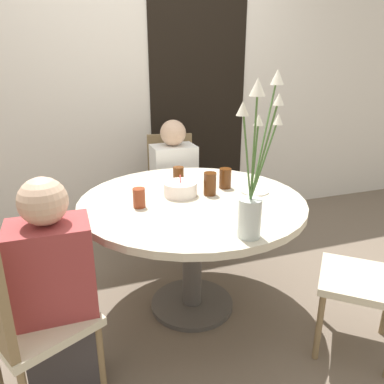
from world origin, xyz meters
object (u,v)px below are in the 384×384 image
at_px(drink_glass_0, 178,175).
at_px(drink_glass_2, 139,198).
at_px(side_plate, 255,191).
at_px(drink_glass_1, 225,178).
at_px(chair_right_flank, 20,314).
at_px(drink_glass_3, 210,184).
at_px(chair_far_back, 172,182).
at_px(flower_vase, 254,184).
at_px(person_boy, 57,298).
at_px(chair_left_flank, 381,269).
at_px(birthday_cake, 180,189).
at_px(person_guest, 174,189).

bearing_deg(drink_glass_0, drink_glass_2, -134.37).
relative_size(side_plate, drink_glass_2, 1.61).
relative_size(side_plate, drink_glass_1, 1.38).
bearing_deg(side_plate, chair_right_flank, -161.35).
height_order(drink_glass_2, drink_glass_3, drink_glass_3).
xyz_separation_m(chair_far_back, flower_vase, (-0.08, -1.57, 0.49)).
relative_size(drink_glass_2, person_boy, 0.10).
height_order(chair_left_flank, person_boy, person_boy).
distance_m(birthday_cake, drink_glass_1, 0.31).
xyz_separation_m(drink_glass_1, drink_glass_3, (-0.14, -0.09, 0.01)).
bearing_deg(drink_glass_2, flower_vase, -53.16).
bearing_deg(chair_left_flank, person_boy, -59.28).
distance_m(person_guest, person_boy, 1.54).
bearing_deg(chair_right_flank, birthday_cake, -85.15).
bearing_deg(person_boy, chair_right_flank, -153.29).
relative_size(birthday_cake, drink_glass_1, 1.57).
height_order(drink_glass_0, drink_glass_3, drink_glass_3).
relative_size(chair_far_back, drink_glass_1, 7.20).
height_order(flower_vase, side_plate, flower_vase).
relative_size(drink_glass_1, person_guest, 0.12).
height_order(flower_vase, drink_glass_3, flower_vase).
height_order(chair_right_flank, drink_glass_0, chair_right_flank).
bearing_deg(drink_glass_1, birthday_cake, -172.45).
bearing_deg(side_plate, person_guest, 106.31).
distance_m(chair_far_back, person_guest, 0.16).
relative_size(chair_right_flank, drink_glass_3, 6.60).
relative_size(flower_vase, drink_glass_0, 6.82).
relative_size(birthday_cake, flower_vase, 0.27).
bearing_deg(drink_glass_0, flower_vase, -85.22).
distance_m(birthday_cake, side_plate, 0.45).
distance_m(chair_left_flank, flower_vase, 0.85).
xyz_separation_m(drink_glass_0, person_boy, (-0.78, -0.69, -0.29)).
bearing_deg(person_guest, drink_glass_1, -81.10).
distance_m(birthday_cake, person_boy, 0.90).
distance_m(drink_glass_0, person_boy, 1.08).
bearing_deg(drink_glass_1, person_boy, -154.05).
relative_size(chair_left_flank, person_guest, 0.85).
relative_size(chair_right_flank, drink_glass_0, 8.47).
xyz_separation_m(chair_right_flank, person_boy, (0.14, 0.07, -0.01)).
bearing_deg(drink_glass_2, birthday_cake, 21.13).
bearing_deg(chair_right_flank, chair_left_flank, -123.99).
relative_size(drink_glass_0, drink_glass_3, 0.78).
height_order(chair_left_flank, drink_glass_1, chair_left_flank).
height_order(chair_far_back, drink_glass_3, chair_far_back).
height_order(chair_right_flank, drink_glass_1, chair_right_flank).
bearing_deg(side_plate, person_boy, -162.40).
distance_m(birthday_cake, person_guest, 0.85).
bearing_deg(birthday_cake, chair_far_back, 77.01).
bearing_deg(chair_left_flank, drink_glass_2, -79.49).
xyz_separation_m(side_plate, drink_glass_2, (-0.71, -0.01, 0.05)).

